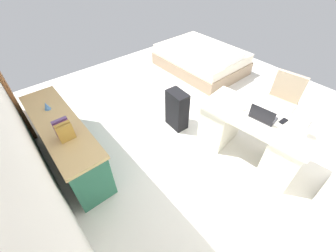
{
  "coord_description": "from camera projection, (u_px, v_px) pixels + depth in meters",
  "views": [
    {
      "loc": [
        -2.05,
        2.24,
        2.54
      ],
      "look_at": [
        -0.44,
        0.9,
        0.6
      ],
      "focal_mm": 23.3,
      "sensor_mm": 36.0,
      "label": 1
    }
  ],
  "objects": [
    {
      "name": "desk_lamp",
      "position": [
        308.0,
        119.0,
        2.38
      ],
      "size": [
        0.16,
        0.11,
        0.34
      ],
      "color": "silver",
      "rests_on": "desk"
    },
    {
      "name": "cell_phone_near_laptop",
      "position": [
        283.0,
        121.0,
        2.73
      ],
      "size": [
        0.07,
        0.14,
        0.01
      ],
      "primitive_type": "cube",
      "rotation": [
        0.0,
        0.0,
        -0.03
      ],
      "color": "black",
      "rests_on": "desk"
    },
    {
      "name": "laptop",
      "position": [
        263.0,
        116.0,
        2.73
      ],
      "size": [
        0.34,
        0.26,
        0.21
      ],
      "color": "#333338",
      "rests_on": "desk"
    },
    {
      "name": "suitcase_black",
      "position": [
        177.0,
        110.0,
        3.53
      ],
      "size": [
        0.37,
        0.24,
        0.66
      ],
      "primitive_type": "cube",
      "rotation": [
        0.0,
        0.0,
        -0.06
      ],
      "color": "black",
      "rests_on": "ground_plane"
    },
    {
      "name": "ground_plane",
      "position": [
        191.0,
        116.0,
        3.93
      ],
      "size": [
        5.77,
        5.77,
        0.0
      ],
      "primitive_type": "plane",
      "color": "silver"
    },
    {
      "name": "desk",
      "position": [
        251.0,
        135.0,
        3.04
      ],
      "size": [
        1.51,
        0.85,
        0.72
      ],
      "color": "silver",
      "rests_on": "ground_plane"
    },
    {
      "name": "figurine_small",
      "position": [
        46.0,
        106.0,
        2.87
      ],
      "size": [
        0.08,
        0.08,
        0.11
      ],
      "primitive_type": "cone",
      "color": "#4C7FBF",
      "rests_on": "credenza"
    },
    {
      "name": "bed",
      "position": [
        201.0,
        59.0,
        5.05
      ],
      "size": [
        1.92,
        1.43,
        0.58
      ],
      "color": "gray",
      "rests_on": "ground_plane"
    },
    {
      "name": "credenza",
      "position": [
        67.0,
        142.0,
        2.96
      ],
      "size": [
        1.8,
        0.48,
        0.73
      ],
      "color": "#28664C",
      "rests_on": "ground_plane"
    },
    {
      "name": "computer_mouse",
      "position": [
        245.0,
        108.0,
        2.91
      ],
      "size": [
        0.07,
        0.11,
        0.03
      ],
      "primitive_type": "ellipsoid",
      "rotation": [
        0.0,
        0.0,
        0.13
      ],
      "color": "white",
      "rests_on": "desk"
    },
    {
      "name": "book_row",
      "position": [
        64.0,
        130.0,
        2.46
      ],
      "size": [
        0.16,
        0.17,
        0.23
      ],
      "color": "#AF8334",
      "rests_on": "credenza"
    },
    {
      "name": "office_chair",
      "position": [
        278.0,
        107.0,
        3.45
      ],
      "size": [
        0.53,
        0.53,
        0.94
      ],
      "color": "black",
      "rests_on": "ground_plane"
    }
  ]
}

